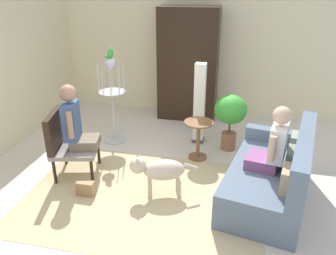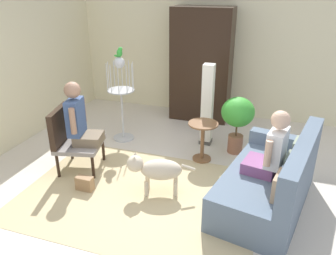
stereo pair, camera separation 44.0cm
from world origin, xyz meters
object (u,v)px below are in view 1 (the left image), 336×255
object	(u,v)px
column_lamp	(199,104)
parrot	(110,54)
potted_plant	(231,113)
round_end_table	(198,136)
bird_cage_stand	(112,95)
armoire_cabinet	(188,65)
armchair	(66,140)
person_on_couch	(273,144)
handbag	(86,188)
couch	(273,176)
dog	(159,170)
person_on_armchair	(75,122)

from	to	relation	value
column_lamp	parrot	bearing A→B (deg)	-168.29
potted_plant	round_end_table	bearing A→B (deg)	-136.94
bird_cage_stand	armoire_cabinet	bearing A→B (deg)	53.84
round_end_table	armchair	bearing A→B (deg)	-154.08
person_on_couch	handbag	distance (m)	2.46
person_on_couch	column_lamp	bearing A→B (deg)	126.35
armchair	column_lamp	world-z (taller)	column_lamp
couch	person_on_couch	distance (m)	0.45
couch	potted_plant	distance (m)	1.47
couch	person_on_couch	world-z (taller)	person_on_couch
bird_cage_stand	dog	bearing A→B (deg)	-50.51
dog	parrot	size ratio (longest dim) A/B	5.05
bird_cage_stand	parrot	bearing A→B (deg)	0.00
person_on_armchair	potted_plant	size ratio (longest dim) A/B	0.97
armoire_cabinet	parrot	bearing A→B (deg)	-125.77
potted_plant	handbag	bearing A→B (deg)	-135.07
round_end_table	dog	xyz separation A→B (m)	(-0.37, -1.07, -0.04)
armchair	parrot	world-z (taller)	parrot
bird_cage_stand	handbag	world-z (taller)	bird_cage_stand
column_lamp	handbag	world-z (taller)	column_lamp
person_on_couch	dog	size ratio (longest dim) A/B	0.95
parrot	armoire_cabinet	bearing A→B (deg)	54.23
parrot	couch	bearing A→B (deg)	-24.65
couch	parrot	distance (m)	3.07
person_on_couch	potted_plant	distance (m)	1.43
dog	handbag	size ratio (longest dim) A/B	3.68
person_on_armchair	round_end_table	bearing A→B (deg)	27.01
person_on_couch	bird_cage_stand	xyz separation A→B (m)	(-2.53, 1.19, 0.07)
armchair	column_lamp	distance (m)	2.25
round_end_table	handbag	world-z (taller)	round_end_table
armchair	parrot	distance (m)	1.57
dog	bird_cage_stand	size ratio (longest dim) A/B	0.59
person_on_couch	column_lamp	size ratio (longest dim) A/B	0.59
person_on_armchair	handbag	xyz separation A→B (m)	(0.32, -0.50, -0.71)
dog	armoire_cabinet	xyz separation A→B (m)	(-0.10, 2.82, 0.73)
potted_plant	couch	bearing A→B (deg)	-64.31
column_lamp	handbag	xyz separation A→B (m)	(-1.22, -1.93, -0.59)
round_end_table	dog	world-z (taller)	round_end_table
potted_plant	column_lamp	xyz separation A→B (m)	(-0.53, 0.18, 0.05)
person_on_couch	person_on_armchair	xyz separation A→B (m)	(-2.64, 0.06, 0.03)
dog	bird_cage_stand	distance (m)	1.86
potted_plant	handbag	size ratio (longest dim) A/B	4.03
handbag	potted_plant	bearing A→B (deg)	44.93
parrot	column_lamp	xyz separation A→B (m)	(1.42, 0.29, -0.85)
armchair	armoire_cabinet	distance (m)	2.97
person_on_couch	round_end_table	distance (m)	1.40
dog	parrot	bearing A→B (deg)	129.12
person_on_armchair	armoire_cabinet	size ratio (longest dim) A/B	0.42
person_on_armchair	column_lamp	distance (m)	2.11
armchair	person_on_armchair	distance (m)	0.32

